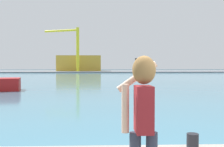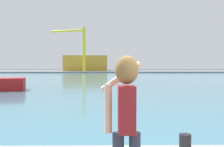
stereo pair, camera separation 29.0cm
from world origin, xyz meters
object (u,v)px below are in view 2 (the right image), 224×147
at_px(harbor_bollard, 185,142).
at_px(warehouse_left, 86,63).
at_px(person_photographer, 126,112).
at_px(port_crane, 79,44).

distance_m(harbor_bollard, warehouse_left, 92.73).
xyz_separation_m(person_photographer, harbor_bollard, (1.26, 1.92, -0.91)).
bearing_deg(port_crane, warehouse_left, 74.92).
height_order(harbor_bollard, port_crane, port_crane).
relative_size(warehouse_left, port_crane, 1.05).
distance_m(harbor_bollard, port_crane, 87.15).
height_order(person_photographer, port_crane, port_crane).
height_order(warehouse_left, port_crane, port_crane).
bearing_deg(harbor_bollard, warehouse_left, 96.01).
bearing_deg(port_crane, person_photographer, -83.43).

